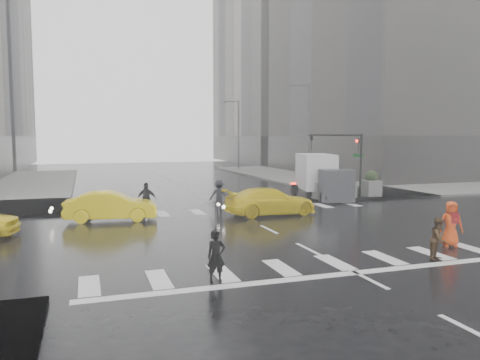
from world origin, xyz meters
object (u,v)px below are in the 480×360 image
object	(u,v)px
pedestrian_orange	(451,224)
box_truck	(321,175)
pedestrian_brown	(439,239)
taxi_mid	(111,206)
traffic_signal_pole	(348,153)

from	to	relation	value
pedestrian_orange	box_truck	size ratio (longest dim) A/B	0.31
pedestrian_brown	taxi_mid	xyz separation A→B (m)	(-10.43, 11.50, 0.01)
traffic_signal_pole	pedestrian_orange	size ratio (longest dim) A/B	2.52
traffic_signal_pole	pedestrian_brown	size ratio (longest dim) A/B	3.02
traffic_signal_pole	pedestrian_orange	xyz separation A→B (m)	(-3.50, -13.34, -2.32)
taxi_mid	box_truck	distance (m)	14.98
pedestrian_orange	taxi_mid	world-z (taller)	pedestrian_orange
pedestrian_orange	box_truck	bearing A→B (deg)	107.28
traffic_signal_pole	box_truck	world-z (taller)	traffic_signal_pole
box_truck	traffic_signal_pole	bearing A→B (deg)	-19.42
pedestrian_brown	taxi_mid	bearing A→B (deg)	105.61
pedestrian_orange	box_truck	xyz separation A→B (m)	(2.00, 14.36, 0.74)
pedestrian_brown	box_truck	bearing A→B (deg)	49.65
pedestrian_brown	taxi_mid	world-z (taller)	taxi_mid
traffic_signal_pole	taxi_mid	distance (m)	16.34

